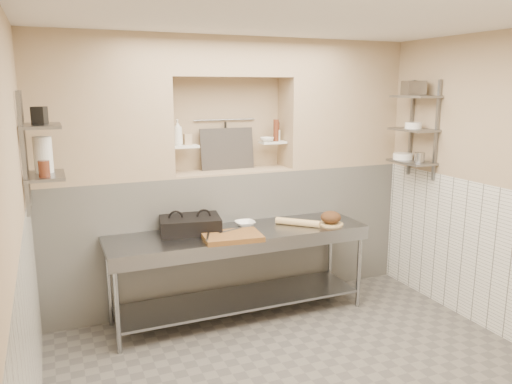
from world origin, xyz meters
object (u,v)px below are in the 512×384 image
panini_press (190,225)px  rolling_pin (298,222)px  prep_table (240,256)px  bowl_alcove (267,140)px  cutting_board (232,237)px  bottle_soap (178,132)px  mixing_bowl (245,224)px  bread_loaf (331,217)px  jug_left (43,155)px

panini_press → rolling_pin: size_ratio=1.38×
prep_table → bowl_alcove: size_ratio=17.05×
cutting_board → bottle_soap: bottle_soap is taller
mixing_bowl → bottle_soap: bottle_soap is taller
bottle_soap → panini_press: bearing=-91.1°
mixing_bowl → rolling_pin: (0.50, -0.20, 0.01)m
panini_press → mixing_bowl: 0.59m
panini_press → mixing_bowl: panini_press is taller
bowl_alcove → mixing_bowl: bearing=-137.5°
prep_table → bread_loaf: (0.96, -0.13, 0.34)m
panini_press → cutting_board: bearing=-39.8°
rolling_pin → bowl_alcove: bearing=99.2°
rolling_pin → bowl_alcove: size_ratio=3.05×
bread_loaf → panini_press: bearing=168.6°
prep_table → cutting_board: bearing=-126.6°
mixing_bowl → jug_left: (-1.85, -0.20, 0.83)m
rolling_pin → bottle_soap: 1.54m
cutting_board → bowl_alcove: size_ratio=3.54×
bottle_soap → jug_left: bearing=-154.5°
mixing_bowl → bread_loaf: size_ratio=0.95×
bottle_soap → jug_left: bottle_soap is taller
rolling_pin → bottle_soap: bottle_soap is taller
rolling_pin → cutting_board: bearing=-167.5°
mixing_bowl → jug_left: 2.04m
rolling_pin → bread_loaf: bread_loaf is taller
panini_press → bowl_alcove: size_ratio=4.21×
rolling_pin → bowl_alcove: bowl_alcove is taller
rolling_pin → mixing_bowl: bearing=158.2°
cutting_board → mixing_bowl: mixing_bowl is taller
prep_table → rolling_pin: (0.63, -0.03, 0.29)m
panini_press → rolling_pin: bearing=0.2°
prep_table → cutting_board: 0.38m
prep_table → cutting_board: size_ratio=4.81×
prep_table → jug_left: jug_left is taller
mixing_bowl → jug_left: jug_left is taller
mixing_bowl → bottle_soap: 1.16m
mixing_bowl → cutting_board: bearing=-126.7°
cutting_board → jug_left: size_ratio=1.85×
prep_table → bottle_soap: (-0.45, 0.57, 1.20)m
prep_table → panini_press: bearing=161.1°
bottle_soap → jug_left: (-1.27, -0.61, -0.09)m
bottle_soap → bread_loaf: bearing=-26.4°
jug_left → panini_press: bearing=8.6°
panini_press → jug_left: bearing=-161.3°
prep_table → mixing_bowl: 0.35m
rolling_pin → bowl_alcove: (-0.09, 0.58, 0.80)m
rolling_pin → bottle_soap: (-1.08, 0.61, 0.91)m
cutting_board → bread_loaf: bearing=3.9°
jug_left → cutting_board: bearing=-6.2°
rolling_pin → bottle_soap: size_ratio=1.75×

